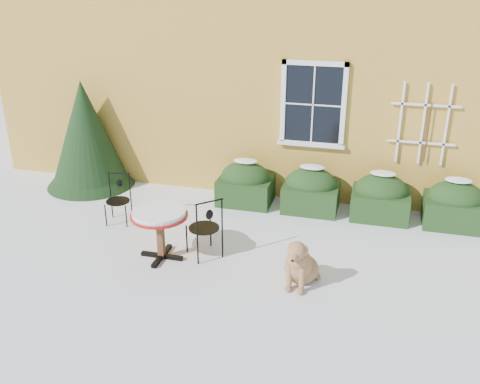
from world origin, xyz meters
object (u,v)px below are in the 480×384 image
(bistro_table, at_px, (159,219))
(dog, at_px, (300,265))
(patio_chair_near, at_px, (205,227))
(evergreen_shrub, at_px, (87,144))
(patio_chair_far, at_px, (118,199))

(bistro_table, relative_size, dog, 1.03)
(bistro_table, distance_m, dog, 2.32)
(patio_chair_near, bearing_deg, evergreen_shrub, -78.04)
(bistro_table, height_order, dog, bistro_table)
(dog, bearing_deg, bistro_table, -177.77)
(bistro_table, bearing_deg, dog, -5.05)
(patio_chair_near, relative_size, dog, 1.18)
(evergreen_shrub, relative_size, dog, 2.54)
(evergreen_shrub, relative_size, patio_chair_near, 2.15)
(evergreen_shrub, distance_m, bistro_table, 3.71)
(evergreen_shrub, distance_m, patio_chair_far, 2.11)
(patio_chair_near, xyz_separation_m, patio_chair_far, (-1.94, 0.81, -0.07))
(bistro_table, bearing_deg, patio_chair_far, 140.22)
(patio_chair_far, height_order, dog, patio_chair_far)
(patio_chair_far, bearing_deg, evergreen_shrub, 123.16)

